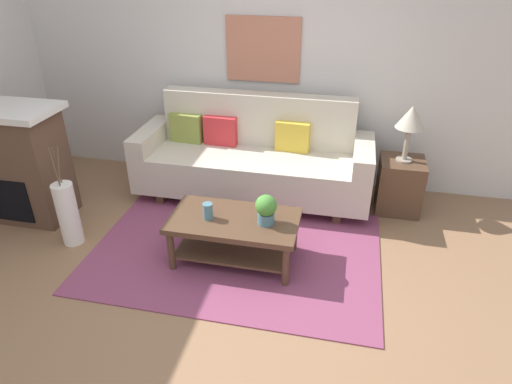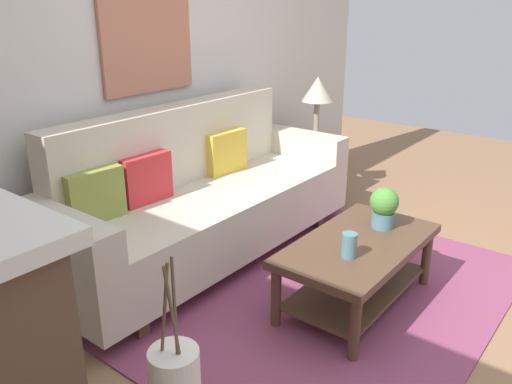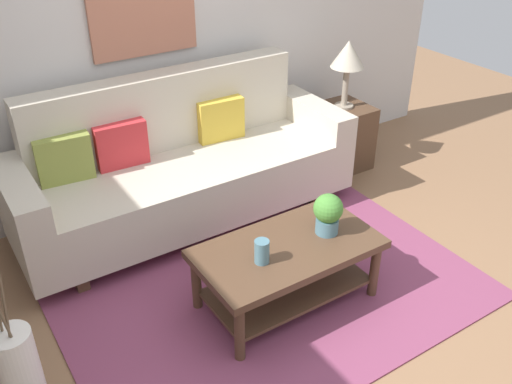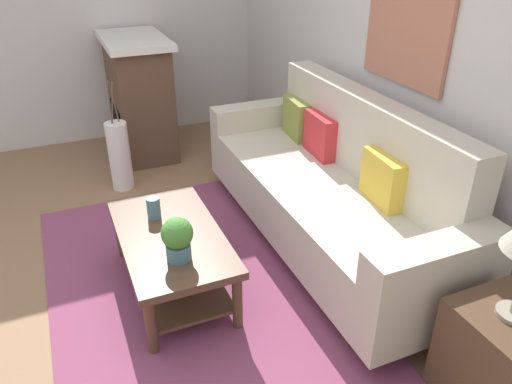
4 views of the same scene
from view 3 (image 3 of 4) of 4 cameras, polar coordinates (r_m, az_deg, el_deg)
ground_plane at (r=3.40m, az=6.62°, el=-14.62°), size 9.63×9.63×0.00m
wall_back at (r=4.34m, az=-10.64°, el=16.24°), size 5.63×0.10×2.70m
area_rug at (r=3.68m, az=1.70°, el=-9.96°), size 2.58×1.78×0.01m
couch at (r=4.19m, az=-7.39°, el=2.41°), size 2.49×0.84×1.08m
throw_pillow_olive at (r=3.96m, az=-18.76°, el=3.19°), size 0.37×0.15×0.32m
throw_pillow_crimson at (r=4.05m, az=-13.44°, el=4.69°), size 0.37×0.14×0.32m
throw_pillow_mustard at (r=4.34m, az=-3.63°, el=7.32°), size 0.37×0.15×0.32m
coffee_table at (r=3.43m, az=3.16°, el=-6.95°), size 1.10×0.60×0.43m
tabletop_vase at (r=3.19m, az=0.59°, el=-6.02°), size 0.09×0.09×0.14m
potted_plant_tabletop at (r=3.41m, az=7.25°, el=-2.08°), size 0.18×0.18×0.26m
side_table at (r=5.04m, az=8.57°, el=5.53°), size 0.44×0.44×0.56m
table_lamp at (r=4.78m, az=9.24°, el=13.28°), size 0.28×0.28×0.57m
floor_vase at (r=2.98m, az=-22.38°, el=-17.28°), size 0.19×0.19×0.61m
floor_vase_branch_a at (r=2.66m, az=-24.05°, el=-10.05°), size 0.05×0.05×0.36m
framed_painting at (r=4.22m, az=-11.35°, el=17.74°), size 0.79×0.03×0.67m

